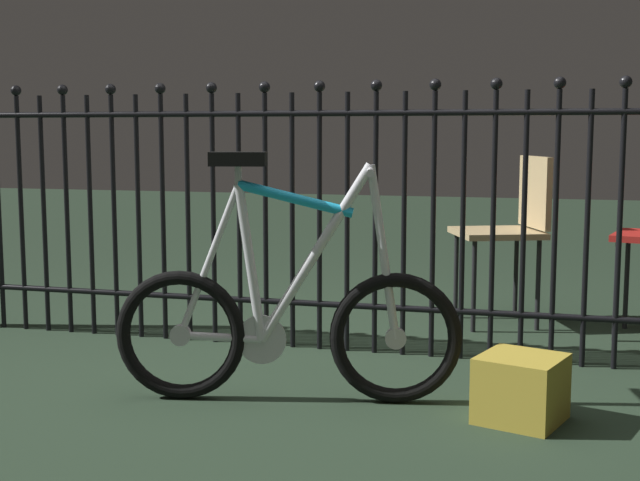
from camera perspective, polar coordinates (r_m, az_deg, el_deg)
name	(u,v)px	position (r m, az deg, el deg)	size (l,w,h in m)	color
ground_plane	(315,391)	(3.33, -0.30, -9.85)	(20.00, 20.00, 0.00)	#243626
iron_fence	(342,210)	(3.81, 1.47, 1.99)	(3.91, 0.07, 1.26)	black
bicycle	(287,319)	(3.14, -2.21, -5.21)	(1.24, 0.41, 0.90)	black
chair_tan	(512,221)	(4.47, 12.54, 1.26)	(0.53, 0.53, 0.85)	black
display_crate	(521,389)	(3.04, 13.08, -9.46)	(0.26, 0.26, 0.22)	#B29933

